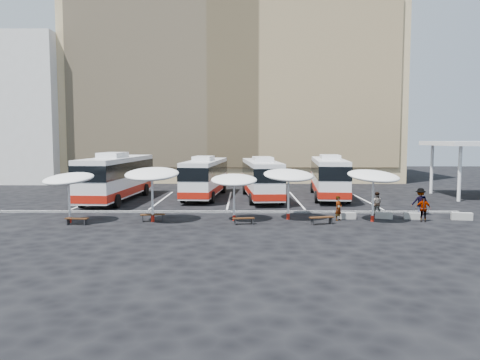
{
  "coord_description": "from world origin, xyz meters",
  "views": [
    {
      "loc": [
        1.26,
        -33.46,
        5.39
      ],
      "look_at": [
        1.0,
        3.0,
        2.2
      ],
      "focal_mm": 35.0,
      "sensor_mm": 36.0,
      "label": 1
    }
  ],
  "objects_px": {
    "bus_2": "(261,177)",
    "conc_bench_2": "(413,216)",
    "sunshade_0": "(69,179)",
    "wood_bench_3": "(322,219)",
    "conc_bench_1": "(384,215)",
    "sunshade_2": "(234,180)",
    "passenger_1": "(377,203)",
    "passenger_3": "(420,202)",
    "wood_bench_1": "(153,216)",
    "sunshade_3": "(289,175)",
    "bus_1": "(205,176)",
    "conc_bench_0": "(347,216)",
    "conc_bench_3": "(462,216)",
    "sunshade_4": "(373,176)",
    "bus_0": "(118,176)",
    "bus_3": "(329,175)",
    "passenger_0": "(339,208)",
    "wood_bench_0": "(77,220)",
    "passenger_2": "(423,209)",
    "sunshade_1": "(152,174)",
    "wood_bench_2": "(244,219)"
  },
  "relations": [
    {
      "from": "wood_bench_1",
      "to": "passenger_3",
      "type": "distance_m",
      "value": 18.75
    },
    {
      "from": "sunshade_3",
      "to": "conc_bench_0",
      "type": "distance_m",
      "value": 4.88
    },
    {
      "from": "sunshade_3",
      "to": "passenger_1",
      "type": "height_order",
      "value": "sunshade_3"
    },
    {
      "from": "sunshade_3",
      "to": "sunshade_4",
      "type": "bearing_deg",
      "value": -8.03
    },
    {
      "from": "sunshade_2",
      "to": "passenger_1",
      "type": "bearing_deg",
      "value": 13.91
    },
    {
      "from": "wood_bench_2",
      "to": "conc_bench_1",
      "type": "height_order",
      "value": "conc_bench_1"
    },
    {
      "from": "wood_bench_1",
      "to": "passenger_1",
      "type": "distance_m",
      "value": 15.75
    },
    {
      "from": "bus_2",
      "to": "wood_bench_1",
      "type": "bearing_deg",
      "value": -127.12
    },
    {
      "from": "sunshade_1",
      "to": "bus_0",
      "type": "bearing_deg",
      "value": 115.79
    },
    {
      "from": "sunshade_2",
      "to": "conc_bench_2",
      "type": "distance_m",
      "value": 12.34
    },
    {
      "from": "wood_bench_1",
      "to": "conc_bench_1",
      "type": "bearing_deg",
      "value": 4.38
    },
    {
      "from": "bus_1",
      "to": "passenger_0",
      "type": "xyz_separation_m",
      "value": [
        9.86,
        -12.42,
        -1.16
      ]
    },
    {
      "from": "bus_2",
      "to": "conc_bench_2",
      "type": "relative_size",
      "value": 10.77
    },
    {
      "from": "sunshade_4",
      "to": "sunshade_0",
      "type": "bearing_deg",
      "value": -178.28
    },
    {
      "from": "conc_bench_2",
      "to": "passenger_1",
      "type": "bearing_deg",
      "value": 136.83
    },
    {
      "from": "wood_bench_3",
      "to": "conc_bench_1",
      "type": "bearing_deg",
      "value": 25.41
    },
    {
      "from": "bus_2",
      "to": "passenger_3",
      "type": "height_order",
      "value": "bus_2"
    },
    {
      "from": "sunshade_0",
      "to": "sunshade_3",
      "type": "distance_m",
      "value": 14.32
    },
    {
      "from": "conc_bench_0",
      "to": "conc_bench_3",
      "type": "relative_size",
      "value": 0.88
    },
    {
      "from": "bus_0",
      "to": "passenger_1",
      "type": "xyz_separation_m",
      "value": [
        20.55,
        -7.59,
        -1.36
      ]
    },
    {
      "from": "bus_3",
      "to": "conc_bench_0",
      "type": "xyz_separation_m",
      "value": [
        -0.87,
        -11.79,
        -1.82
      ]
    },
    {
      "from": "sunshade_0",
      "to": "wood_bench_3",
      "type": "distance_m",
      "value": 16.4
    },
    {
      "from": "bus_3",
      "to": "conc_bench_3",
      "type": "height_order",
      "value": "bus_3"
    },
    {
      "from": "bus_2",
      "to": "passenger_2",
      "type": "distance_m",
      "value": 15.49
    },
    {
      "from": "sunshade_0",
      "to": "wood_bench_3",
      "type": "xyz_separation_m",
      "value": [
        16.2,
        -0.47,
        -2.47
      ]
    },
    {
      "from": "conc_bench_1",
      "to": "passenger_0",
      "type": "distance_m",
      "value": 3.37
    },
    {
      "from": "sunshade_4",
      "to": "conc_bench_1",
      "type": "xyz_separation_m",
      "value": [
        1.09,
        1.12,
        -2.76
      ]
    },
    {
      "from": "bus_1",
      "to": "conc_bench_2",
      "type": "distance_m",
      "value": 19.2
    },
    {
      "from": "sunshade_2",
      "to": "sunshade_4",
      "type": "relative_size",
      "value": 0.74
    },
    {
      "from": "wood_bench_0",
      "to": "bus_0",
      "type": "bearing_deg",
      "value": 92.55
    },
    {
      "from": "sunshade_1",
      "to": "conc_bench_2",
      "type": "xyz_separation_m",
      "value": [
        17.39,
        1.13,
        -2.9
      ]
    },
    {
      "from": "passenger_1",
      "to": "sunshade_3",
      "type": "bearing_deg",
      "value": 37.37
    },
    {
      "from": "bus_1",
      "to": "conc_bench_2",
      "type": "xyz_separation_m",
      "value": [
        14.98,
        -11.88,
        -1.76
      ]
    },
    {
      "from": "bus_0",
      "to": "wood_bench_3",
      "type": "height_order",
      "value": "bus_0"
    },
    {
      "from": "conc_bench_1",
      "to": "passenger_0",
      "type": "xyz_separation_m",
      "value": [
        -3.24,
        -0.73,
        0.59
      ]
    },
    {
      "from": "conc_bench_1",
      "to": "passenger_2",
      "type": "bearing_deg",
      "value": -26.64
    },
    {
      "from": "conc_bench_1",
      "to": "sunshade_0",
      "type": "bearing_deg",
      "value": -175.29
    },
    {
      "from": "sunshade_2",
      "to": "wood_bench_3",
      "type": "distance_m",
      "value": 6.19
    },
    {
      "from": "passenger_3",
      "to": "wood_bench_1",
      "type": "bearing_deg",
      "value": 12.46
    },
    {
      "from": "bus_1",
      "to": "wood_bench_1",
      "type": "bearing_deg",
      "value": -95.75
    },
    {
      "from": "bus_3",
      "to": "wood_bench_0",
      "type": "bearing_deg",
      "value": -136.86
    },
    {
      "from": "bus_2",
      "to": "sunshade_4",
      "type": "bearing_deg",
      "value": -63.66
    },
    {
      "from": "wood_bench_2",
      "to": "conc_bench_2",
      "type": "distance_m",
      "value": 11.62
    },
    {
      "from": "conc_bench_3",
      "to": "conc_bench_2",
      "type": "bearing_deg",
      "value": 175.26
    },
    {
      "from": "sunshade_3",
      "to": "conc_bench_0",
      "type": "height_order",
      "value": "sunshade_3"
    },
    {
      "from": "bus_0",
      "to": "conc_bench_1",
      "type": "distance_m",
      "value": 22.65
    },
    {
      "from": "bus_0",
      "to": "conc_bench_0",
      "type": "bearing_deg",
      "value": -23.72
    },
    {
      "from": "bus_1",
      "to": "sunshade_4",
      "type": "height_order",
      "value": "bus_1"
    },
    {
      "from": "bus_2",
      "to": "passenger_1",
      "type": "distance_m",
      "value": 11.96
    },
    {
      "from": "wood_bench_1",
      "to": "passenger_3",
      "type": "xyz_separation_m",
      "value": [
        18.55,
        2.67,
        0.59
      ]
    }
  ]
}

